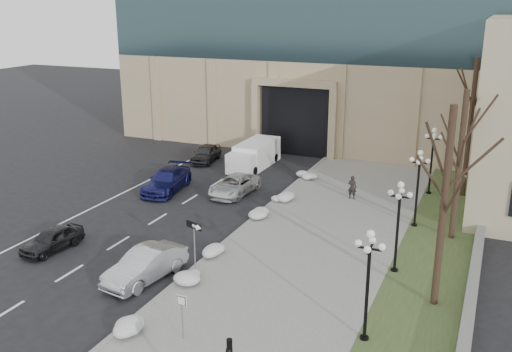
% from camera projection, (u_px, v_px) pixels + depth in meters
% --- Properties ---
extents(sidewalk, '(9.00, 40.00, 0.12)m').
position_uv_depth(sidewalk, '(312.00, 244.00, 31.50)').
color(sidewalk, gray).
rests_on(sidewalk, ground).
extents(curb, '(0.30, 40.00, 0.14)m').
position_uv_depth(curb, '(238.00, 232.00, 33.21)').
color(curb, gray).
rests_on(curb, ground).
extents(grass_strip, '(4.00, 40.00, 0.10)m').
position_uv_depth(grass_strip, '(433.00, 265.00, 29.04)').
color(grass_strip, '#364723').
rests_on(grass_strip, ground).
extents(stone_wall, '(0.50, 30.00, 0.70)m').
position_uv_depth(stone_wall, '(478.00, 251.00, 29.94)').
color(stone_wall, gray).
rests_on(stone_wall, ground).
extents(car_a, '(1.87, 3.81, 1.25)m').
position_uv_depth(car_a, '(52.00, 239.00, 30.77)').
color(car_a, black).
rests_on(car_a, ground).
extents(car_b, '(2.34, 4.85, 1.53)m').
position_uv_depth(car_b, '(145.00, 265.00, 27.44)').
color(car_b, '#A8ABAF').
rests_on(car_b, ground).
extents(car_c, '(2.83, 5.55, 1.54)m').
position_uv_depth(car_c, '(167.00, 180.00, 40.35)').
color(car_c, '#171953').
rests_on(car_c, ground).
extents(car_d, '(2.42, 4.82, 1.31)m').
position_uv_depth(car_d, '(234.00, 185.00, 39.67)').
color(car_d, silver).
rests_on(car_d, ground).
extents(car_e, '(2.24, 4.37, 1.42)m').
position_uv_depth(car_e, '(206.00, 153.00, 47.74)').
color(car_e, '#2D2C31').
rests_on(car_e, ground).
extents(pedestrian, '(0.61, 0.42, 1.62)m').
position_uv_depth(pedestrian, '(352.00, 187.00, 38.39)').
color(pedestrian, black).
rests_on(pedestrian, sidewalk).
extents(box_truck, '(2.26, 6.26, 1.98)m').
position_uv_depth(box_truck, '(254.00, 155.00, 46.17)').
color(box_truck, white).
rests_on(box_truck, ground).
extents(one_way_sign, '(1.04, 0.51, 2.85)m').
position_uv_depth(one_way_sign, '(196.00, 233.00, 27.19)').
color(one_way_sign, slate).
rests_on(one_way_sign, ground).
extents(keep_sign, '(0.44, 0.06, 2.04)m').
position_uv_depth(keep_sign, '(182.00, 308.00, 22.22)').
color(keep_sign, slate).
rests_on(keep_sign, ground).
extents(snow_clump_b, '(1.10, 1.60, 0.36)m').
position_uv_depth(snow_clump_b, '(129.00, 326.00, 23.14)').
color(snow_clump_b, silver).
rests_on(snow_clump_b, sidewalk).
extents(snow_clump_c, '(1.10, 1.60, 0.36)m').
position_uv_depth(snow_clump_c, '(190.00, 279.00, 27.12)').
color(snow_clump_c, silver).
rests_on(snow_clump_c, sidewalk).
extents(snow_clump_d, '(1.10, 1.60, 0.36)m').
position_uv_depth(snow_clump_d, '(219.00, 249.00, 30.33)').
color(snow_clump_d, silver).
rests_on(snow_clump_d, sidewalk).
extents(snow_clump_e, '(1.10, 1.60, 0.36)m').
position_uv_depth(snow_clump_e, '(258.00, 214.00, 35.27)').
color(snow_clump_e, silver).
rests_on(snow_clump_e, sidewalk).
extents(snow_clump_f, '(1.10, 1.60, 0.36)m').
position_uv_depth(snow_clump_f, '(281.00, 197.00, 38.39)').
color(snow_clump_f, silver).
rests_on(snow_clump_f, sidewalk).
extents(snow_clump_g, '(1.10, 1.60, 0.36)m').
position_uv_depth(snow_clump_g, '(307.00, 175.00, 43.15)').
color(snow_clump_g, silver).
rests_on(snow_clump_g, sidewalk).
extents(lamppost_a, '(1.18, 1.18, 4.76)m').
position_uv_depth(lamppost_a, '(368.00, 271.00, 21.78)').
color(lamppost_a, black).
rests_on(lamppost_a, ground).
extents(lamppost_b, '(1.18, 1.18, 4.76)m').
position_uv_depth(lamppost_b, '(399.00, 215.00, 27.48)').
color(lamppost_b, black).
rests_on(lamppost_b, ground).
extents(lamppost_c, '(1.18, 1.18, 4.76)m').
position_uv_depth(lamppost_c, '(418.00, 178.00, 33.18)').
color(lamppost_c, black).
rests_on(lamppost_c, ground).
extents(lamppost_d, '(1.18, 1.18, 4.76)m').
position_uv_depth(lamppost_d, '(432.00, 152.00, 38.88)').
color(lamppost_d, black).
rests_on(lamppost_d, ground).
extents(tree_near, '(3.20, 3.20, 9.00)m').
position_uv_depth(tree_near, '(446.00, 180.00, 23.64)').
color(tree_near, black).
rests_on(tree_near, ground).
extents(tree_mid, '(3.20, 3.20, 8.50)m').
position_uv_depth(tree_mid, '(461.00, 145.00, 30.75)').
color(tree_mid, black).
rests_on(tree_mid, ground).
extents(tree_far, '(3.20, 3.20, 9.50)m').
position_uv_depth(tree_far, '(472.00, 109.00, 37.57)').
color(tree_far, black).
rests_on(tree_far, ground).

